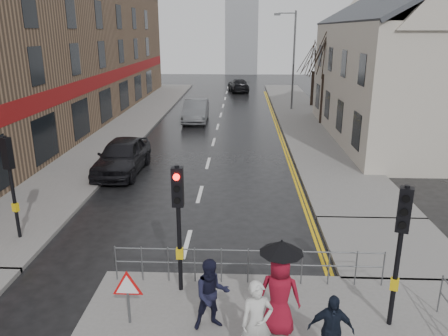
# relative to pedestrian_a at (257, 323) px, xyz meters

# --- Properties ---
(ground) EXTENTS (120.00, 120.00, 0.00)m
(ground) POSITION_rel_pedestrian_a_xyz_m (-2.09, 2.28, -1.04)
(ground) COLOR black
(ground) RESTS_ON ground
(left_pavement) EXTENTS (4.00, 44.00, 0.14)m
(left_pavement) POSITION_rel_pedestrian_a_xyz_m (-8.59, 25.28, -0.97)
(left_pavement) COLOR #605E5B
(left_pavement) RESTS_ON ground
(right_pavement) EXTENTS (4.00, 40.00, 0.14)m
(right_pavement) POSITION_rel_pedestrian_a_xyz_m (4.41, 27.28, -0.97)
(right_pavement) COLOR #605E5B
(right_pavement) RESTS_ON ground
(pavement_bridge_right) EXTENTS (4.00, 4.20, 0.14)m
(pavement_bridge_right) POSITION_rel_pedestrian_a_xyz_m (4.41, 5.28, -0.97)
(pavement_bridge_right) COLOR #605E5B
(pavement_bridge_right) RESTS_ON ground
(building_left_terrace) EXTENTS (8.00, 42.00, 10.00)m
(building_left_terrace) POSITION_rel_pedestrian_a_xyz_m (-14.09, 24.28, 3.96)
(building_left_terrace) COLOR brown
(building_left_terrace) RESTS_ON ground
(building_right_cream) EXTENTS (9.00, 16.40, 10.10)m
(building_right_cream) POSITION_rel_pedestrian_a_xyz_m (9.91, 20.28, 3.74)
(building_right_cream) COLOR #B6AD9F
(building_right_cream) RESTS_ON ground
(church_tower) EXTENTS (5.00, 5.00, 18.00)m
(church_tower) POSITION_rel_pedestrian_a_xyz_m (-0.59, 64.28, 7.96)
(church_tower) COLOR gray
(church_tower) RESTS_ON ground
(traffic_signal_near_left) EXTENTS (0.28, 0.27, 3.40)m
(traffic_signal_near_left) POSITION_rel_pedestrian_a_xyz_m (-1.89, 2.48, 1.42)
(traffic_signal_near_left) COLOR black
(traffic_signal_near_left) RESTS_ON near_pavement
(traffic_signal_near_right) EXTENTS (0.34, 0.33, 3.40)m
(traffic_signal_near_right) POSITION_rel_pedestrian_a_xyz_m (3.11, 1.28, 1.42)
(traffic_signal_near_right) COLOR black
(traffic_signal_near_right) RESTS_ON near_pavement
(traffic_signal_far_left) EXTENTS (0.34, 0.33, 3.40)m
(traffic_signal_far_left) POSITION_rel_pedestrian_a_xyz_m (-7.59, 5.29, 1.42)
(traffic_signal_far_left) COLOR black
(traffic_signal_far_left) RESTS_ON left_pavement
(guard_railing_front) EXTENTS (7.14, 0.04, 1.00)m
(guard_railing_front) POSITION_rel_pedestrian_a_xyz_m (-0.14, 2.88, -0.18)
(guard_railing_front) COLOR #595B5E
(guard_railing_front) RESTS_ON near_pavement
(warning_sign) EXTENTS (0.80, 0.07, 1.35)m
(warning_sign) POSITION_rel_pedestrian_a_xyz_m (-2.89, 1.08, 0.00)
(warning_sign) COLOR #595B5E
(warning_sign) RESTS_ON near_pavement
(street_lamp) EXTENTS (1.83, 0.25, 8.00)m
(street_lamp) POSITION_rel_pedestrian_a_xyz_m (3.73, 30.28, 3.67)
(street_lamp) COLOR #595B5E
(street_lamp) RESTS_ON right_pavement
(tree_near) EXTENTS (2.40, 2.40, 6.58)m
(tree_near) POSITION_rel_pedestrian_a_xyz_m (5.41, 24.28, 4.10)
(tree_near) COLOR black
(tree_near) RESTS_ON right_pavement
(tree_far) EXTENTS (2.40, 2.40, 5.64)m
(tree_far) POSITION_rel_pedestrian_a_xyz_m (5.91, 32.28, 3.39)
(tree_far) COLOR black
(tree_far) RESTS_ON right_pavement
(pedestrian_a) EXTENTS (0.73, 0.55, 1.79)m
(pedestrian_a) POSITION_rel_pedestrian_a_xyz_m (0.00, 0.00, 0.00)
(pedestrian_a) COLOR beige
(pedestrian_a) RESTS_ON near_pavement
(pedestrian_b) EXTENTS (0.97, 0.84, 1.69)m
(pedestrian_b) POSITION_rel_pedestrian_a_xyz_m (-0.97, 1.01, -0.05)
(pedestrian_b) COLOR black
(pedestrian_b) RESTS_ON near_pavement
(pedestrian_with_umbrella) EXTENTS (1.04, 0.96, 2.24)m
(pedestrian_with_umbrella) POSITION_rel_pedestrian_a_xyz_m (0.53, 0.94, 0.28)
(pedestrian_with_umbrella) COLOR maroon
(pedestrian_with_umbrella) RESTS_ON near_pavement
(pedestrian_d) EXTENTS (0.95, 0.46, 1.57)m
(pedestrian_d) POSITION_rel_pedestrian_a_xyz_m (1.47, -0.02, -0.11)
(pedestrian_d) COLOR black
(pedestrian_d) RESTS_ON near_pavement
(car_parked) EXTENTS (2.11, 4.97, 1.67)m
(car_parked) POSITION_rel_pedestrian_a_xyz_m (-6.09, 12.56, -0.20)
(car_parked) COLOR black
(car_parked) RESTS_ON ground
(car_mid) EXTENTS (1.82, 4.98, 1.63)m
(car_mid) POSITION_rel_pedestrian_a_xyz_m (-3.84, 25.08, -0.22)
(car_mid) COLOR #4E5054
(car_mid) RESTS_ON ground
(car_far) EXTENTS (2.65, 5.14, 1.43)m
(car_far) POSITION_rel_pedestrian_a_xyz_m (-0.79, 42.02, -0.32)
(car_far) COLOR black
(car_far) RESTS_ON ground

